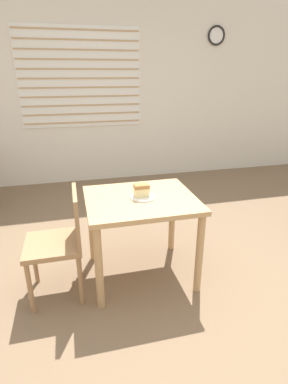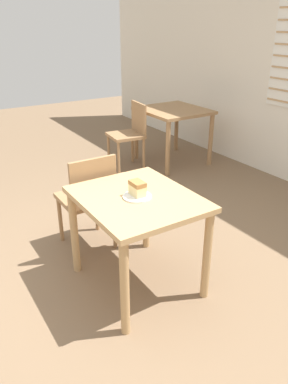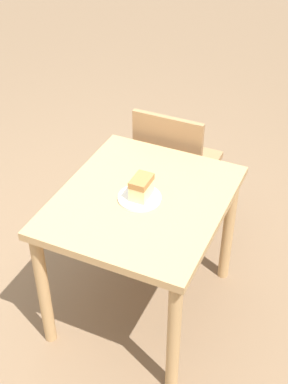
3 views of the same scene
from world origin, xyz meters
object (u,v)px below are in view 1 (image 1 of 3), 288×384
dining_table_near (141,211)px  cake_slice (142,190)px  chair_near_window (61,239)px  plate (143,197)px

dining_table_near → cake_slice: cake_slice is taller
chair_near_window → cake_slice: 0.73m
chair_near_window → plate: (0.67, 0.08, 0.25)m
dining_table_near → chair_near_window: 0.67m
dining_table_near → plate: plate is taller
chair_near_window → cake_slice: (0.66, 0.09, 0.31)m
plate → cake_slice: (-0.01, 0.01, 0.06)m
cake_slice → dining_table_near: bearing=175.9°
chair_near_window → cake_slice: bearing=97.7°
chair_near_window → plate: chair_near_window is taller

